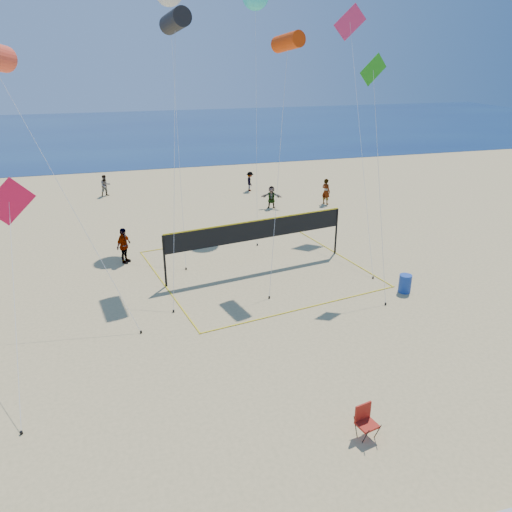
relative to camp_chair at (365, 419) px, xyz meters
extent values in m
plane|color=tan|center=(-1.44, -0.67, -0.56)|extent=(120.00, 120.00, 0.00)
cube|color=#10204D|center=(-1.44, 61.33, -0.54)|extent=(140.00, 50.00, 0.03)
imported|color=gray|center=(-6.02, 14.54, 0.36)|extent=(0.99, 1.14, 1.84)
imported|color=gray|center=(4.00, 21.79, 0.20)|extent=(1.48, 0.89, 1.52)
imported|color=gray|center=(7.96, 21.67, 0.35)|extent=(0.70, 0.79, 1.81)
imported|color=gray|center=(-6.97, 28.04, 0.23)|extent=(0.92, 0.82, 1.57)
imported|color=gray|center=(3.75, 26.60, 0.19)|extent=(0.69, 1.03, 1.49)
cube|color=#A31D12|center=(0.02, -0.09, -0.12)|extent=(0.63, 0.59, 0.06)
cube|color=#A31D12|center=(-0.03, 0.11, 0.17)|extent=(0.53, 0.17, 0.54)
cylinder|color=black|center=(-0.14, -0.33, -0.32)|extent=(0.08, 0.27, 0.69)
cylinder|color=black|center=(-0.23, 0.05, -0.32)|extent=(0.08, 0.27, 0.69)
cylinder|color=black|center=(0.27, -0.24, -0.32)|extent=(0.08, 0.27, 0.69)
cylinder|color=black|center=(0.19, 0.14, -0.32)|extent=(0.08, 0.27, 0.69)
cylinder|color=#163A95|center=(5.90, 7.75, -0.15)|extent=(0.61, 0.61, 0.82)
cylinder|color=black|center=(-4.30, 11.17, 0.67)|extent=(0.10, 0.10, 2.47)
cylinder|color=black|center=(4.80, 12.86, 0.67)|extent=(0.10, 0.10, 2.47)
cube|color=black|center=(0.25, 12.01, 1.45)|extent=(9.11, 1.70, 0.93)
cube|color=yellow|center=(0.25, 12.01, 1.94)|extent=(9.11, 1.71, 0.06)
cube|color=yellow|center=(1.09, 7.46, -0.55)|extent=(9.31, 1.77, 0.02)
cube|color=yellow|center=(-0.59, 16.56, -0.55)|extent=(9.31, 1.77, 0.02)
cylinder|color=silver|center=(-7.93, 9.75, 4.39)|extent=(4.52, 4.99, 9.80)
cylinder|color=black|center=(-5.68, 7.26, -0.51)|extent=(0.08, 0.08, 0.10)
cylinder|color=black|center=(-2.83, 14.33, 10.66)|extent=(1.27, 2.18, 1.12)
cylinder|color=silver|center=(-3.56, 11.46, 5.07)|extent=(1.47, 5.75, 11.17)
cylinder|color=black|center=(-4.28, 8.60, -0.51)|extent=(0.08, 0.08, 0.10)
cylinder|color=red|center=(1.75, 12.44, 9.80)|extent=(1.18, 1.83, 0.93)
cylinder|color=silver|center=(0.82, 10.59, 4.65)|extent=(1.88, 3.72, 10.32)
cylinder|color=black|center=(-0.11, 8.74, -0.51)|extent=(0.08, 0.08, 0.10)
cube|color=#ED103F|center=(-9.76, 9.10, 4.44)|extent=(1.88, 0.30, 1.85)
cylinder|color=silver|center=(-9.50, 5.85, 1.97)|extent=(0.53, 6.51, 4.96)
cylinder|color=black|center=(-9.24, 2.60, -0.51)|extent=(0.08, 0.08, 0.10)
cube|color=#1E8F18|center=(4.90, 10.48, 8.70)|extent=(1.35, 0.27, 1.35)
cylinder|color=silver|center=(4.69, 8.66, 4.10)|extent=(0.44, 3.65, 9.21)
cylinder|color=black|center=(4.48, 6.84, -0.51)|extent=(0.08, 0.08, 0.10)
cube|color=#CB285B|center=(7.64, 18.87, 10.97)|extent=(2.01, 0.31, 1.98)
cylinder|color=silver|center=(6.43, 14.13, 5.23)|extent=(2.42, 9.48, 11.48)
cylinder|color=black|center=(5.23, 9.40, -0.51)|extent=(0.08, 0.08, 0.10)
cylinder|color=silver|center=(-2.76, 16.51, 5.94)|extent=(0.82, 7.41, 12.91)
cylinder|color=black|center=(-3.17, 12.81, -0.51)|extent=(0.08, 0.08, 0.10)
cylinder|color=silver|center=(1.89, 18.06, 5.92)|extent=(1.55, 5.99, 12.87)
cylinder|color=black|center=(1.12, 15.07, -0.51)|extent=(0.08, 0.08, 0.10)
camera|label=1|loc=(-5.84, -9.81, 9.38)|focal=35.00mm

